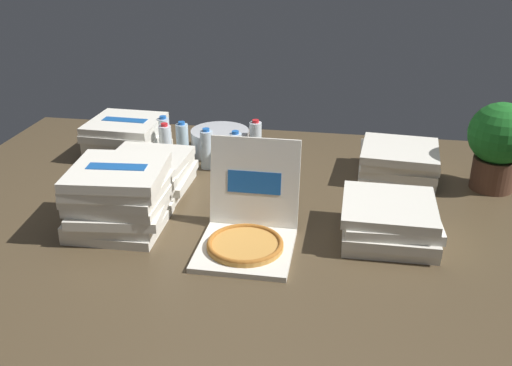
{
  "coord_description": "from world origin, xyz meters",
  "views": [
    {
      "loc": [
        0.39,
        -2.17,
        1.2
      ],
      "look_at": [
        0.01,
        0.1,
        0.14
      ],
      "focal_mm": 40.44,
      "sensor_mm": 36.0,
      "label": 1
    }
  ],
  "objects_px": {
    "pizza_stack_right_far": "(149,173)",
    "water_bottle_0": "(183,142)",
    "pizza_stack_right_mid": "(398,161)",
    "pizza_stack_left_far": "(119,197)",
    "ice_bucket": "(220,141)",
    "water_bottle_5": "(164,136)",
    "pizza_stack_center_near": "(389,221)",
    "water_bottle_3": "(256,140)",
    "open_pizza_box": "(248,228)",
    "water_bottle_1": "(166,144)",
    "potted_plant": "(499,142)",
    "water_bottle_4": "(207,149)",
    "water_bottle_2": "(236,152)",
    "pizza_stack_center_far": "(127,137)"
  },
  "relations": [
    {
      "from": "pizza_stack_right_mid",
      "to": "water_bottle_1",
      "type": "distance_m",
      "value": 1.22
    },
    {
      "from": "ice_bucket",
      "to": "water_bottle_5",
      "type": "xyz_separation_m",
      "value": [
        -0.3,
        -0.07,
        0.04
      ]
    },
    {
      "from": "water_bottle_4",
      "to": "water_bottle_2",
      "type": "bearing_deg",
      "value": -4.76
    },
    {
      "from": "pizza_stack_center_near",
      "to": "water_bottle_0",
      "type": "height_order",
      "value": "water_bottle_0"
    },
    {
      "from": "pizza_stack_center_far",
      "to": "water_bottle_1",
      "type": "relative_size",
      "value": 1.85
    },
    {
      "from": "pizza_stack_right_mid",
      "to": "pizza_stack_center_far",
      "type": "bearing_deg",
      "value": 178.03
    },
    {
      "from": "pizza_stack_right_far",
      "to": "water_bottle_0",
      "type": "xyz_separation_m",
      "value": [
        0.06,
        0.37,
        0.02
      ]
    },
    {
      "from": "water_bottle_4",
      "to": "water_bottle_1",
      "type": "bearing_deg",
      "value": 170.0
    },
    {
      "from": "water_bottle_2",
      "to": "water_bottle_4",
      "type": "height_order",
      "value": "same"
    },
    {
      "from": "water_bottle_1",
      "to": "water_bottle_5",
      "type": "relative_size",
      "value": 1.0
    },
    {
      "from": "pizza_stack_right_mid",
      "to": "ice_bucket",
      "type": "distance_m",
      "value": 0.98
    },
    {
      "from": "water_bottle_0",
      "to": "water_bottle_4",
      "type": "distance_m",
      "value": 0.17
    },
    {
      "from": "water_bottle_2",
      "to": "potted_plant",
      "type": "bearing_deg",
      "value": -0.16
    },
    {
      "from": "pizza_stack_left_far",
      "to": "water_bottle_5",
      "type": "bearing_deg",
      "value": 95.45
    },
    {
      "from": "water_bottle_1",
      "to": "water_bottle_2",
      "type": "height_order",
      "value": "same"
    },
    {
      "from": "pizza_stack_right_far",
      "to": "water_bottle_0",
      "type": "distance_m",
      "value": 0.38
    },
    {
      "from": "pizza_stack_center_near",
      "to": "water_bottle_3",
      "type": "xyz_separation_m",
      "value": [
        -0.68,
        0.77,
        0.02
      ]
    },
    {
      "from": "water_bottle_3",
      "to": "water_bottle_4",
      "type": "xyz_separation_m",
      "value": [
        -0.23,
        -0.18,
        0.0
      ]
    },
    {
      "from": "ice_bucket",
      "to": "water_bottle_1",
      "type": "relative_size",
      "value": 1.48
    },
    {
      "from": "water_bottle_3",
      "to": "water_bottle_2",
      "type": "bearing_deg",
      "value": -110.54
    },
    {
      "from": "water_bottle_0",
      "to": "potted_plant",
      "type": "height_order",
      "value": "potted_plant"
    },
    {
      "from": "water_bottle_5",
      "to": "potted_plant",
      "type": "height_order",
      "value": "potted_plant"
    },
    {
      "from": "pizza_stack_center_near",
      "to": "water_bottle_5",
      "type": "xyz_separation_m",
      "value": [
        -1.19,
        0.75,
        0.02
      ]
    },
    {
      "from": "pizza_stack_right_mid",
      "to": "pizza_stack_left_far",
      "type": "bearing_deg",
      "value": -147.75
    },
    {
      "from": "water_bottle_3",
      "to": "water_bottle_5",
      "type": "xyz_separation_m",
      "value": [
        -0.51,
        -0.02,
        0.0
      ]
    },
    {
      "from": "open_pizza_box",
      "to": "pizza_stack_center_near",
      "type": "height_order",
      "value": "open_pizza_box"
    },
    {
      "from": "water_bottle_0",
      "to": "water_bottle_2",
      "type": "height_order",
      "value": "same"
    },
    {
      "from": "pizza_stack_right_far",
      "to": "ice_bucket",
      "type": "height_order",
      "value": "pizza_stack_right_far"
    },
    {
      "from": "water_bottle_3",
      "to": "pizza_stack_center_near",
      "type": "bearing_deg",
      "value": -48.5
    },
    {
      "from": "pizza_stack_center_near",
      "to": "pizza_stack_left_far",
      "type": "relative_size",
      "value": 0.93
    },
    {
      "from": "pizza_stack_left_far",
      "to": "water_bottle_2",
      "type": "xyz_separation_m",
      "value": [
        0.36,
        0.67,
        -0.04
      ]
    },
    {
      "from": "pizza_stack_right_mid",
      "to": "water_bottle_0",
      "type": "bearing_deg",
      "value": 178.97
    },
    {
      "from": "pizza_stack_center_near",
      "to": "open_pizza_box",
      "type": "bearing_deg",
      "value": -165.57
    },
    {
      "from": "pizza_stack_right_far",
      "to": "open_pizza_box",
      "type": "bearing_deg",
      "value": -38.19
    },
    {
      "from": "water_bottle_4",
      "to": "pizza_stack_center_near",
      "type": "bearing_deg",
      "value": -33.12
    },
    {
      "from": "water_bottle_5",
      "to": "ice_bucket",
      "type": "bearing_deg",
      "value": 12.78
    },
    {
      "from": "open_pizza_box",
      "to": "water_bottle_1",
      "type": "relative_size",
      "value": 2.06
    },
    {
      "from": "pizza_stack_left_far",
      "to": "water_bottle_4",
      "type": "distance_m",
      "value": 0.72
    },
    {
      "from": "ice_bucket",
      "to": "water_bottle_1",
      "type": "bearing_deg",
      "value": -143.97
    },
    {
      "from": "open_pizza_box",
      "to": "water_bottle_5",
      "type": "bearing_deg",
      "value": 125.32
    },
    {
      "from": "open_pizza_box",
      "to": "potted_plant",
      "type": "distance_m",
      "value": 1.3
    },
    {
      "from": "pizza_stack_right_far",
      "to": "potted_plant",
      "type": "distance_m",
      "value": 1.67
    },
    {
      "from": "water_bottle_3",
      "to": "potted_plant",
      "type": "height_order",
      "value": "potted_plant"
    },
    {
      "from": "pizza_stack_right_far",
      "to": "pizza_stack_right_mid",
      "type": "distance_m",
      "value": 1.25
    },
    {
      "from": "pizza_stack_center_near",
      "to": "potted_plant",
      "type": "bearing_deg",
      "value": 48.44
    },
    {
      "from": "pizza_stack_left_far",
      "to": "ice_bucket",
      "type": "height_order",
      "value": "pizza_stack_left_far"
    },
    {
      "from": "pizza_stack_center_near",
      "to": "water_bottle_5",
      "type": "bearing_deg",
      "value": 147.75
    },
    {
      "from": "pizza_stack_left_far",
      "to": "water_bottle_1",
      "type": "relative_size",
      "value": 1.95
    },
    {
      "from": "pizza_stack_right_far",
      "to": "potted_plant",
      "type": "height_order",
      "value": "potted_plant"
    },
    {
      "from": "open_pizza_box",
      "to": "water_bottle_2",
      "type": "bearing_deg",
      "value": 105.2
    }
  ]
}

